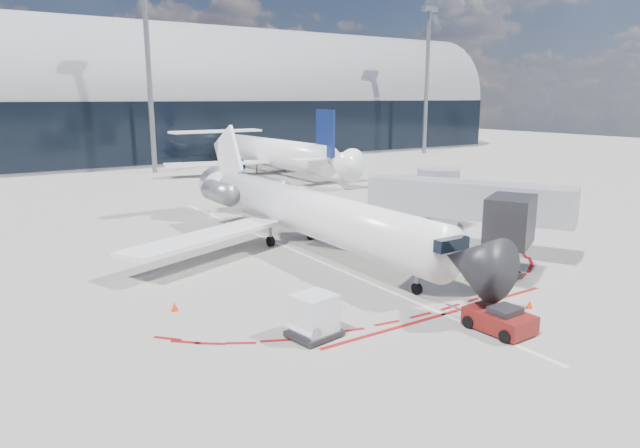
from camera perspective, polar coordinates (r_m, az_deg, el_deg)
ground at (r=36.34m, az=-0.74°, el=-3.46°), size 260.00×260.00×0.00m
apron_centerline at (r=37.98m, az=-2.37°, el=-2.76°), size 0.25×40.00×0.01m
apron_stop_bar at (r=27.84m, az=12.27°, el=-8.82°), size 14.00×0.25×0.01m
terminal_building at (r=96.29m, az=-22.45°, el=10.71°), size 150.00×24.15×24.00m
jet_bridge at (r=39.56m, az=13.71°, el=1.97°), size 10.03×15.20×4.90m
light_mast_centre at (r=81.07m, az=-16.71°, el=13.77°), size 0.70×0.70×25.00m
light_mast_east at (r=107.01m, az=10.61°, el=13.64°), size 0.70×0.70×25.00m
regional_jet at (r=38.40m, az=-1.83°, el=1.42°), size 25.39×31.31×7.84m
pushback_tug at (r=26.46m, az=17.53°, el=-9.11°), size 2.02×4.52×1.17m
ramp_worker at (r=32.73m, az=14.47°, el=-4.18°), size 0.62×0.42×1.64m
uld_container at (r=24.46m, az=-0.58°, el=-9.22°), size 2.29×2.04×1.91m
safety_cone_left at (r=28.42m, az=-14.34°, el=-7.99°), size 0.34×0.34×0.47m
safety_cone_right at (r=29.69m, az=20.24°, el=-7.52°), size 0.32×0.32×0.44m
bg_airliner_1 at (r=78.91m, az=-5.34°, el=9.13°), size 33.55×35.52×10.85m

